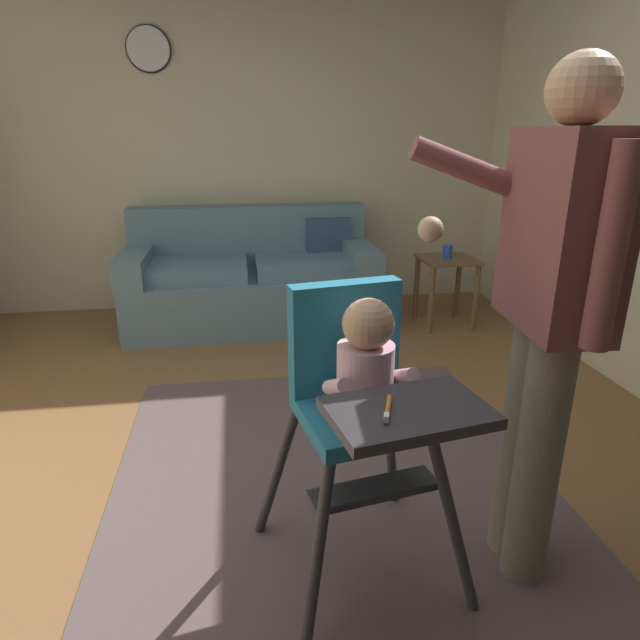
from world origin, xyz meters
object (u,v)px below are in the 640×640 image
object	(u,v)px
adult_standing	(548,311)
wall_clock	(148,49)
couch	(253,280)
side_table	(446,277)
high_chair	(362,386)
sippy_cup	(447,252)

from	to	relation	value
adult_standing	wall_clock	bearing A→B (deg)	-59.99
couch	adult_standing	xyz separation A→B (m)	(0.80, -2.66, 0.58)
couch	wall_clock	xyz separation A→B (m)	(-0.67, 0.48, 1.65)
couch	side_table	xyz separation A→B (m)	(1.44, -0.31, 0.05)
couch	high_chair	distance (m)	2.65
couch	sippy_cup	distance (m)	1.48
high_chair	sippy_cup	bearing A→B (deg)	142.81
couch	high_chair	size ratio (longest dim) A/B	1.89
couch	side_table	world-z (taller)	couch
couch	wall_clock	bearing A→B (deg)	-125.28
side_table	wall_clock	world-z (taller)	wall_clock
side_table	high_chair	bearing A→B (deg)	-117.17
adult_standing	sippy_cup	bearing A→B (deg)	-100.13
adult_standing	side_table	world-z (taller)	adult_standing
high_chair	side_table	size ratio (longest dim) A/B	1.88
sippy_cup	side_table	bearing A→B (deg)	-0.00
high_chair	side_table	world-z (taller)	high_chair
side_table	sippy_cup	world-z (taller)	sippy_cup
high_chair	side_table	distance (m)	2.61
adult_standing	couch	bearing A→B (deg)	-68.41
sippy_cup	wall_clock	bearing A→B (deg)	159.57
side_table	wall_clock	bearing A→B (deg)	159.63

